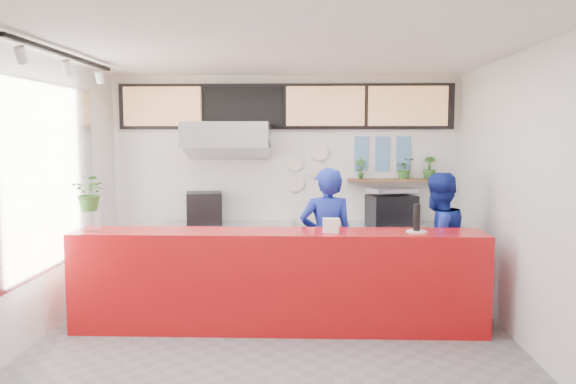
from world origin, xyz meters
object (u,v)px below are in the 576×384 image
at_px(staff_center, 327,241).
at_px(staff_right, 437,244).
at_px(pepper_mill, 417,217).
at_px(panini_oven, 204,208).
at_px(service_counter, 278,280).
at_px(espresso_machine, 391,210).

height_order(staff_center, staff_right, staff_center).
bearing_deg(pepper_mill, panini_oven, 145.49).
height_order(panini_oven, pepper_mill, pepper_mill).
relative_size(service_counter, espresso_machine, 7.14).
distance_m(staff_right, pepper_mill, 0.85).
relative_size(staff_center, staff_right, 1.04).
xyz_separation_m(panini_oven, staff_right, (3.02, -1.18, -0.27)).
relative_size(espresso_machine, staff_right, 0.37).
distance_m(staff_center, pepper_mill, 1.17).
distance_m(espresso_machine, staff_right, 1.26).
height_order(service_counter, panini_oven, panini_oven).
xyz_separation_m(panini_oven, staff_center, (1.69, -1.24, -0.24)).
bearing_deg(staff_center, panini_oven, -43.81).
relative_size(service_counter, staff_center, 2.55).
bearing_deg(staff_right, panini_oven, -52.27).
height_order(staff_center, pepper_mill, staff_center).
xyz_separation_m(service_counter, staff_center, (0.55, 0.56, 0.33)).
height_order(espresso_machine, staff_center, staff_center).
xyz_separation_m(staff_center, staff_right, (1.32, 0.07, -0.03)).
distance_m(espresso_machine, pepper_mill, 1.82).
distance_m(panini_oven, staff_center, 2.12).
relative_size(panini_oven, pepper_mill, 1.66).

